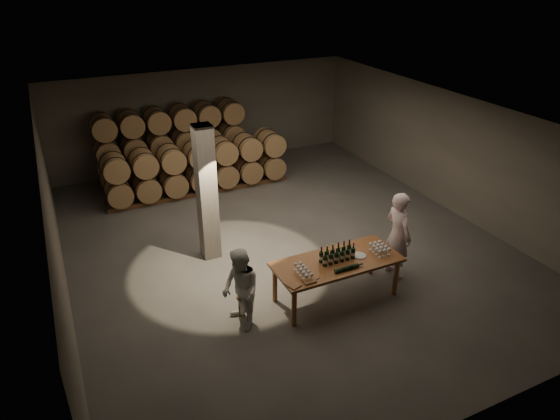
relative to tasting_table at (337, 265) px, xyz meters
name	(u,v)px	position (x,y,z in m)	size (l,w,h in m)	color
room	(207,194)	(-1.80, 2.70, 0.80)	(12.00, 12.00, 12.00)	#504D4B
tasting_table	(337,265)	(0.00, 0.00, 0.00)	(2.60, 1.10, 0.90)	brown
barrel_stack_back	(172,142)	(-1.35, 7.70, 0.40)	(4.70, 0.95, 2.31)	brown
barrel_stack_front	(198,166)	(-0.96, 6.30, 0.03)	(5.48, 0.95, 1.57)	brown
bottle_cluster	(337,255)	(0.00, 0.02, 0.23)	(0.74, 0.24, 0.36)	black
lying_bottles	(347,268)	(0.00, -0.37, 0.15)	(0.63, 0.08, 0.08)	black
glass_cluster_left	(303,270)	(-0.85, -0.15, 0.22)	(0.19, 0.52, 0.16)	silver
glass_cluster_right	(380,247)	(0.96, -0.09, 0.23)	(0.30, 0.41, 0.17)	silver
plate	(359,255)	(0.50, -0.03, 0.11)	(0.28, 0.28, 0.02)	silver
notebook_near	(309,281)	(-0.85, -0.39, 0.12)	(0.23, 0.19, 0.03)	brown
notebook_corner	(293,285)	(-1.18, -0.36, 0.12)	(0.21, 0.27, 0.02)	brown
pen	(317,279)	(-0.69, -0.40, 0.11)	(0.01, 0.01, 0.16)	black
stool	(244,300)	(-1.94, 0.19, -0.36)	(0.32, 0.32, 0.53)	brown
person_man	(398,235)	(1.63, 0.19, 0.20)	(0.73, 0.48, 1.99)	white
person_woman	(241,290)	(-2.07, 0.01, 0.03)	(0.81, 0.63, 1.66)	white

